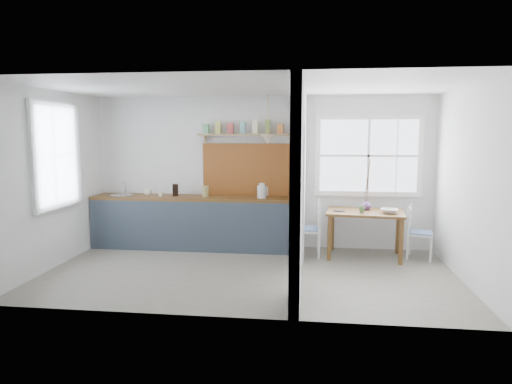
# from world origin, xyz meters

# --- Properties ---
(floor) EXTENTS (5.80, 3.20, 0.01)m
(floor) POSITION_xyz_m (0.00, 0.00, 0.00)
(floor) COLOR #716958
(floor) RESTS_ON ground
(ceiling) EXTENTS (5.80, 3.20, 0.01)m
(ceiling) POSITION_xyz_m (0.00, 0.00, 2.60)
(ceiling) COLOR white
(ceiling) RESTS_ON walls
(walls) EXTENTS (5.81, 3.21, 2.60)m
(walls) POSITION_xyz_m (0.00, 0.00, 1.30)
(walls) COLOR white
(walls) RESTS_ON floor
(partition) EXTENTS (0.12, 3.20, 2.60)m
(partition) POSITION_xyz_m (0.70, 0.06, 1.45)
(partition) COLOR white
(partition) RESTS_ON floor
(kitchen_window) EXTENTS (0.10, 1.16, 1.50)m
(kitchen_window) POSITION_xyz_m (-2.87, 0.00, 1.65)
(kitchen_window) COLOR white
(kitchen_window) RESTS_ON walls
(nook_window) EXTENTS (1.76, 0.10, 1.30)m
(nook_window) POSITION_xyz_m (1.80, 1.56, 1.60)
(nook_window) COLOR white
(nook_window) RESTS_ON walls
(counter) EXTENTS (3.50, 0.60, 0.90)m
(counter) POSITION_xyz_m (-1.13, 1.33, 0.46)
(counter) COLOR brown
(counter) RESTS_ON floor
(sink) EXTENTS (0.40, 0.40, 0.02)m
(sink) POSITION_xyz_m (-2.43, 1.30, 0.89)
(sink) COLOR silver
(sink) RESTS_ON counter
(backsplash) EXTENTS (1.65, 0.03, 0.90)m
(backsplash) POSITION_xyz_m (-0.20, 1.58, 1.35)
(backsplash) COLOR brown
(backsplash) RESTS_ON walls
(shelf) EXTENTS (1.75, 0.20, 0.21)m
(shelf) POSITION_xyz_m (-0.20, 1.49, 2.01)
(shelf) COLOR #9B7747
(shelf) RESTS_ON walls
(pendant_lamp) EXTENTS (0.26, 0.26, 0.16)m
(pendant_lamp) POSITION_xyz_m (0.15, 1.15, 1.88)
(pendant_lamp) COLOR #F3E7C5
(pendant_lamp) RESTS_ON ceiling
(utensil_rail) EXTENTS (0.02, 0.50, 0.02)m
(utensil_rail) POSITION_xyz_m (0.61, 0.90, 1.45)
(utensil_rail) COLOR silver
(utensil_rail) RESTS_ON partition
(dining_table) EXTENTS (1.27, 0.92, 0.74)m
(dining_table) POSITION_xyz_m (1.72, 1.07, 0.37)
(dining_table) COLOR brown
(dining_table) RESTS_ON floor
(chair_left) EXTENTS (0.41, 0.41, 0.89)m
(chair_left) POSITION_xyz_m (0.81, 1.03, 0.44)
(chair_left) COLOR silver
(chair_left) RESTS_ON floor
(chair_right) EXTENTS (0.47, 0.47, 0.83)m
(chair_right) POSITION_xyz_m (2.58, 1.08, 0.42)
(chair_right) COLOR silver
(chair_right) RESTS_ON floor
(kettle) EXTENTS (0.24, 0.21, 0.25)m
(kettle) POSITION_xyz_m (0.04, 1.25, 1.02)
(kettle) COLOR silver
(kettle) RESTS_ON counter
(mug_a) EXTENTS (0.11, 0.11, 0.09)m
(mug_a) POSITION_xyz_m (-1.71, 1.24, 0.94)
(mug_a) COLOR white
(mug_a) RESTS_ON counter
(mug_b) EXTENTS (0.15, 0.15, 0.11)m
(mug_b) POSITION_xyz_m (-1.98, 1.37, 0.95)
(mug_b) COLOR white
(mug_b) RESTS_ON counter
(knife_block) EXTENTS (0.13, 0.15, 0.20)m
(knife_block) POSITION_xyz_m (-1.47, 1.33, 1.00)
(knife_block) COLOR black
(knife_block) RESTS_ON counter
(jar) EXTENTS (0.15, 0.15, 0.18)m
(jar) POSITION_xyz_m (-0.94, 1.32, 0.99)
(jar) COLOR #9F9858
(jar) RESTS_ON counter
(towel_magenta) EXTENTS (0.02, 0.03, 0.51)m
(towel_magenta) POSITION_xyz_m (0.58, 0.97, 0.28)
(towel_magenta) COLOR #A82260
(towel_magenta) RESTS_ON counter
(towel_orange) EXTENTS (0.02, 0.03, 0.50)m
(towel_orange) POSITION_xyz_m (0.58, 0.94, 0.25)
(towel_orange) COLOR #BF3A00
(towel_orange) RESTS_ON counter
(bowl) EXTENTS (0.30, 0.30, 0.06)m
(bowl) POSITION_xyz_m (2.07, 0.94, 0.78)
(bowl) COLOR silver
(bowl) RESTS_ON dining_table
(table_cup) EXTENTS (0.12, 0.12, 0.09)m
(table_cup) POSITION_xyz_m (1.65, 0.93, 0.79)
(table_cup) COLOR #508D4C
(table_cup) RESTS_ON dining_table
(plate) EXTENTS (0.20, 0.20, 0.02)m
(plate) POSITION_xyz_m (1.31, 1.04, 0.75)
(plate) COLOR #332A2A
(plate) RESTS_ON dining_table
(vase) EXTENTS (0.18, 0.18, 0.17)m
(vase) POSITION_xyz_m (1.75, 1.21, 0.83)
(vase) COLOR #5D3572
(vase) RESTS_ON dining_table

